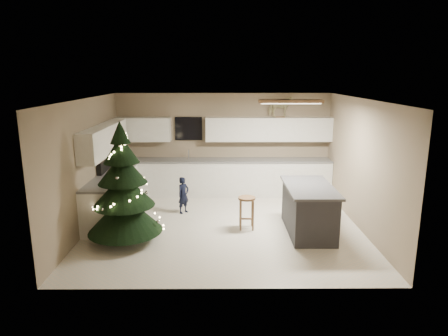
{
  "coord_description": "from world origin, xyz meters",
  "views": [
    {
      "loc": [
        -0.06,
        -7.78,
        3.06
      ],
      "look_at": [
        0.0,
        0.35,
        1.15
      ],
      "focal_mm": 32.0,
      "sensor_mm": 36.0,
      "label": 1
    }
  ],
  "objects": [
    {
      "name": "cabinetry",
      "position": [
        -0.91,
        1.65,
        0.76
      ],
      "size": [
        5.5,
        3.2,
        2.0
      ],
      "color": "white",
      "rests_on": "ground_plane"
    },
    {
      "name": "toddler",
      "position": [
        -0.91,
        0.82,
        0.41
      ],
      "size": [
        0.35,
        0.36,
        0.83
      ],
      "primitive_type": "imported",
      "rotation": [
        0.0,
        0.0,
        0.82
      ],
      "color": "black",
      "rests_on": "ground_plane"
    },
    {
      "name": "island",
      "position": [
        1.66,
        -0.34,
        0.48
      ],
      "size": [
        0.9,
        1.7,
        0.95
      ],
      "color": "#232226",
      "rests_on": "ground_plane"
    },
    {
      "name": "bar_stool",
      "position": [
        0.45,
        -0.14,
        0.5
      ],
      "size": [
        0.35,
        0.35,
        0.66
      ],
      "rotation": [
        0.0,
        0.0,
        0.32
      ],
      "color": "brown",
      "rests_on": "ground_plane"
    },
    {
      "name": "ground_plane",
      "position": [
        0.0,
        0.0,
        0.0
      ],
      "size": [
        5.5,
        5.5,
        0.0
      ],
      "primitive_type": "plane",
      "color": "beige"
    },
    {
      "name": "christmas_tree",
      "position": [
        -1.85,
        -0.76,
        0.93
      ],
      "size": [
        1.42,
        1.37,
        2.27
      ],
      "rotation": [
        0.0,
        0.0,
        -0.3
      ],
      "color": "#3F2816",
      "rests_on": "ground_plane"
    },
    {
      "name": "room_shell",
      "position": [
        0.02,
        0.0,
        1.75
      ],
      "size": [
        5.52,
        5.02,
        2.61
      ],
      "color": "gray",
      "rests_on": "ground_plane"
    },
    {
      "name": "rocking_horse",
      "position": [
        1.44,
        2.33,
        2.27
      ],
      "size": [
        0.65,
        0.43,
        0.52
      ],
      "rotation": [
        0.0,
        0.0,
        1.86
      ],
      "color": "brown",
      "rests_on": "cabinetry"
    }
  ]
}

